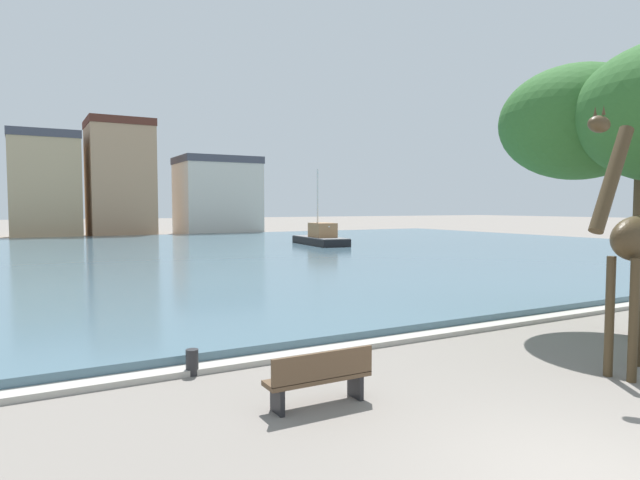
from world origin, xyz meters
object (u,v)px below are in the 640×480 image
at_px(mooring_bollard, 192,362).
at_px(park_bench, 320,377).
at_px(sailboat_black, 318,240).
at_px(giraffe_statue, 635,244).

height_order(mooring_bollard, park_bench, park_bench).
bearing_deg(sailboat_black, mooring_bollard, -122.97).
bearing_deg(giraffe_statue, park_bench, 166.54).
bearing_deg(mooring_bollard, giraffe_statue, -28.78).
xyz_separation_m(giraffe_statue, park_bench, (-6.01, 1.44, -2.03)).
distance_m(mooring_bollard, park_bench, 2.95).
bearing_deg(park_bench, giraffe_statue, -13.46).
xyz_separation_m(sailboat_black, park_bench, (-16.10, -29.52, -0.15)).
distance_m(sailboat_black, mooring_bollard, 32.08).
height_order(sailboat_black, mooring_bollard, sailboat_black).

